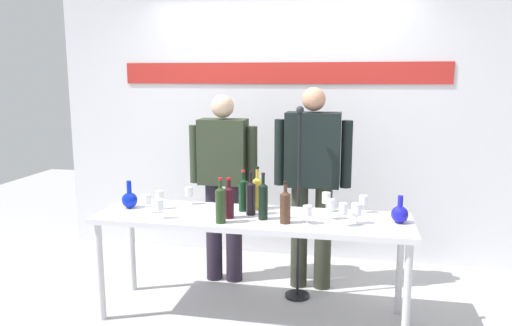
# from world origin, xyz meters

# --- Properties ---
(ground_plane) EXTENTS (10.00, 10.00, 0.00)m
(ground_plane) POSITION_xyz_m (0.00, 0.00, 0.00)
(ground_plane) COLOR #B4B3B3
(back_wall) EXTENTS (4.44, 0.11, 3.00)m
(back_wall) POSITION_xyz_m (0.00, 1.38, 1.50)
(back_wall) COLOR silver
(back_wall) RESTS_ON ground
(display_table) EXTENTS (2.26, 0.62, 0.78)m
(display_table) POSITION_xyz_m (0.00, 0.00, 0.71)
(display_table) COLOR silver
(display_table) RESTS_ON ground
(decanter_blue_left) EXTENTS (0.12, 0.12, 0.21)m
(decanter_blue_left) POSITION_xyz_m (-0.96, 0.03, 0.84)
(decanter_blue_left) COLOR #0B23C1
(decanter_blue_left) RESTS_ON display_table
(decanter_blue_right) EXTENTS (0.12, 0.12, 0.19)m
(decanter_blue_right) POSITION_xyz_m (1.03, 0.03, 0.84)
(decanter_blue_right) COLOR #1A1ABE
(decanter_blue_right) RESTS_ON display_table
(presenter_left) EXTENTS (0.59, 0.22, 1.62)m
(presenter_left) POSITION_xyz_m (-0.38, 0.62, 0.92)
(presenter_left) COLOR #251E2C
(presenter_left) RESTS_ON ground
(presenter_right) EXTENTS (0.63, 0.22, 1.68)m
(presenter_right) POSITION_xyz_m (0.38, 0.62, 0.97)
(presenter_right) COLOR #303326
(presenter_right) RESTS_ON ground
(wine_bottle_0) EXTENTS (0.07, 0.07, 0.29)m
(wine_bottle_0) POSITION_xyz_m (-0.15, -0.08, 0.90)
(wine_bottle_0) COLOR #370F17
(wine_bottle_0) RESTS_ON display_table
(wine_bottle_1) EXTENTS (0.07, 0.07, 0.29)m
(wine_bottle_1) POSITION_xyz_m (0.26, -0.13, 0.90)
(wine_bottle_1) COLOR #472C1D
(wine_bottle_1) RESTS_ON display_table
(wine_bottle_2) EXTENTS (0.07, 0.07, 0.32)m
(wine_bottle_2) POSITION_xyz_m (0.00, 0.20, 0.91)
(wine_bottle_2) COLOR gold
(wine_bottle_2) RESTS_ON display_table
(wine_bottle_3) EXTENTS (0.07, 0.07, 0.32)m
(wine_bottle_3) POSITION_xyz_m (-0.18, -0.21, 0.91)
(wine_bottle_3) COLOR #21371A
(wine_bottle_3) RESTS_ON display_table
(wine_bottle_4) EXTENTS (0.07, 0.07, 0.31)m
(wine_bottle_4) POSITION_xyz_m (-0.01, 0.03, 0.91)
(wine_bottle_4) COLOR black
(wine_bottle_4) RESTS_ON display_table
(wine_bottle_5) EXTENTS (0.07, 0.07, 0.31)m
(wine_bottle_5) POSITION_xyz_m (-0.09, 0.12, 0.91)
(wine_bottle_5) COLOR black
(wine_bottle_5) RESTS_ON display_table
(wine_bottle_6) EXTENTS (0.07, 0.07, 0.33)m
(wine_bottle_6) POSITION_xyz_m (0.09, -0.07, 0.92)
(wine_bottle_6) COLOR black
(wine_bottle_6) RESTS_ON display_table
(wine_glass_left_0) EXTENTS (0.06, 0.06, 0.14)m
(wine_glass_left_0) POSITION_xyz_m (-0.72, 0.05, 0.88)
(wine_glass_left_0) COLOR white
(wine_glass_left_0) RESTS_ON display_table
(wine_glass_left_1) EXTENTS (0.06, 0.06, 0.14)m
(wine_glass_left_1) POSITION_xyz_m (-0.55, 0.22, 0.88)
(wine_glass_left_1) COLOR white
(wine_glass_left_1) RESTS_ON display_table
(wine_glass_left_2) EXTENTS (0.06, 0.06, 0.14)m
(wine_glass_left_2) POSITION_xyz_m (-0.63, -0.19, 0.87)
(wine_glass_left_2) COLOR white
(wine_glass_left_2) RESTS_ON display_table
(wine_glass_left_3) EXTENTS (0.06, 0.06, 0.14)m
(wine_glass_left_3) POSITION_xyz_m (-0.77, -0.08, 0.88)
(wine_glass_left_3) COLOR white
(wine_glass_left_3) RESTS_ON display_table
(wine_glass_right_0) EXTENTS (0.07, 0.07, 0.14)m
(wine_glass_right_0) POSITION_xyz_m (0.74, -0.05, 0.87)
(wine_glass_right_0) COLOR white
(wine_glass_right_0) RESTS_ON display_table
(wine_glass_right_1) EXTENTS (0.06, 0.06, 0.13)m
(wine_glass_right_1) POSITION_xyz_m (0.41, -0.12, 0.87)
(wine_glass_right_1) COLOR white
(wine_glass_right_1) RESTS_ON display_table
(wine_glass_right_2) EXTENTS (0.06, 0.06, 0.16)m
(wine_glass_right_2) POSITION_xyz_m (0.65, -0.12, 0.89)
(wine_glass_right_2) COLOR white
(wine_glass_right_2) RESTS_ON display_table
(wine_glass_right_3) EXTENTS (0.06, 0.06, 0.14)m
(wine_glass_right_3) POSITION_xyz_m (0.56, 0.03, 0.88)
(wine_glass_right_3) COLOR white
(wine_glass_right_3) RESTS_ON display_table
(wine_glass_right_4) EXTENTS (0.06, 0.06, 0.13)m
(wine_glass_right_4) POSITION_xyz_m (0.79, 0.24, 0.87)
(wine_glass_right_4) COLOR white
(wine_glass_right_4) RESTS_ON display_table
(wine_glass_right_5) EXTENTS (0.06, 0.06, 0.15)m
(wine_glass_right_5) POSITION_xyz_m (0.52, 0.22, 0.88)
(wine_glass_right_5) COLOR white
(wine_glass_right_5) RESTS_ON display_table
(microphone_stand) EXTENTS (0.20, 0.20, 1.55)m
(microphone_stand) POSITION_xyz_m (0.29, 0.39, 0.52)
(microphone_stand) COLOR black
(microphone_stand) RESTS_ON ground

